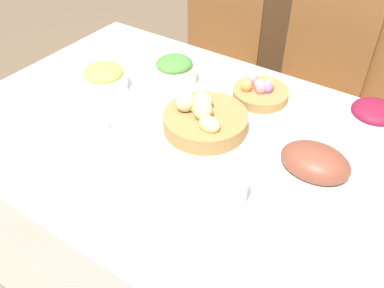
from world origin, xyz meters
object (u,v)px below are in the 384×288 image
object	(u,v)px
fork	(78,173)
spoon	(179,229)
beet_salad_bowl	(373,117)
pineapple_bowl	(104,78)
ham_platter	(315,164)
knife	(169,223)
chair_far_center	(309,88)
sideboard	(320,38)
egg_basket	(260,92)
butter_dish	(89,124)
green_salad_bowl	(175,71)
bread_basket	(204,119)
drinking_cup	(232,188)
dinner_plate	(121,196)
chair_far_left	(213,58)

from	to	relation	value
fork	spoon	xyz separation A→B (m)	(0.35, 0.00, 0.00)
beet_salad_bowl	pineapple_bowl	bearing A→B (deg)	-160.68
ham_platter	pineapple_bowl	world-z (taller)	pineapple_bowl
knife	spoon	world-z (taller)	same
chair_far_center	ham_platter	size ratio (longest dim) A/B	3.25
sideboard	egg_basket	distance (m)	1.38
butter_dish	ham_platter	bearing A→B (deg)	17.53
sideboard	pineapple_bowl	bearing A→B (deg)	-101.09
beet_salad_bowl	butter_dish	size ratio (longest dim) A/B	1.60
chair_far_center	spoon	bearing A→B (deg)	-79.42
green_salad_bowl	pineapple_bowl	world-z (taller)	green_salad_bowl
ham_platter	beet_salad_bowl	size ratio (longest dim) A/B	1.80
green_salad_bowl	beet_salad_bowl	world-z (taller)	green_salad_bowl
chair_far_center	pineapple_bowl	bearing A→B (deg)	-115.86
spoon	butter_dish	world-z (taller)	butter_dish
spoon	bread_basket	bearing A→B (deg)	110.82
ham_platter	spoon	bearing A→B (deg)	-117.22
egg_basket	green_salad_bowl	size ratio (longest dim) A/B	1.24
green_salad_bowl	drinking_cup	xyz separation A→B (m)	(0.47, -0.40, -0.00)
egg_basket	drinking_cup	distance (m)	0.51
dinner_plate	chair_far_left	bearing A→B (deg)	109.98
egg_basket	knife	bearing A→B (deg)	-83.93
egg_basket	fork	world-z (taller)	egg_basket
chair_far_center	drinking_cup	world-z (taller)	chair_far_center
beet_salad_bowl	sideboard	bearing A→B (deg)	114.07
sideboard	drinking_cup	size ratio (longest dim) A/B	12.79
chair_far_center	ham_platter	bearing A→B (deg)	-64.16
chair_far_center	green_salad_bowl	world-z (taller)	chair_far_center
bread_basket	dinner_plate	world-z (taller)	bread_basket
sideboard	bread_basket	bearing A→B (deg)	-85.55
egg_basket	green_salad_bowl	world-z (taller)	green_salad_bowl
bread_basket	ham_platter	world-z (taller)	bread_basket
bread_basket	spoon	size ratio (longest dim) A/B	1.67
beet_salad_bowl	knife	world-z (taller)	beet_salad_bowl
egg_basket	drinking_cup	bearing A→B (deg)	-72.08
green_salad_bowl	knife	size ratio (longest dim) A/B	0.98
chair_far_center	green_salad_bowl	distance (m)	0.77
fork	knife	xyz separation A→B (m)	(0.32, 0.00, 0.00)
sideboard	egg_basket	world-z (taller)	sideboard
egg_basket	fork	distance (m)	0.68
beet_salad_bowl	spoon	size ratio (longest dim) A/B	1.05
chair_far_center	green_salad_bowl	bearing A→B (deg)	-110.80
chair_far_center	fork	world-z (taller)	chair_far_center
sideboard	beet_salad_bowl	world-z (taller)	sideboard
ham_platter	spoon	size ratio (longest dim) A/B	1.88
drinking_cup	butter_dish	xyz separation A→B (m)	(-0.53, 0.02, -0.03)
knife	butter_dish	world-z (taller)	butter_dish
chair_far_left	butter_dish	bearing A→B (deg)	-88.49
egg_basket	butter_dish	size ratio (longest dim) A/B	1.84
chair_far_center	fork	xyz separation A→B (m)	(-0.27, -1.19, 0.25)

